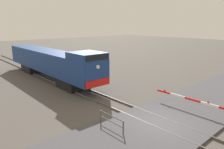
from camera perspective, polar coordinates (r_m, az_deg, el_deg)
ground_plane at (r=14.57m, az=13.19°, el=-13.06°), size 160.00×160.00×0.00m
rail_track_left at (r=14.01m, az=11.46°, el=-13.76°), size 0.08×80.00×0.15m
rail_track_right at (r=15.08m, az=14.82°, el=-11.89°), size 0.08×80.00×0.15m
road_surface at (r=14.54m, az=13.21°, el=-12.81°), size 36.00×5.96×0.14m
locomotive at (r=25.82m, az=-16.29°, el=3.30°), size 2.76×18.77×3.94m
crossing_gate at (r=16.09m, az=28.07°, el=-8.87°), size 0.36×7.05×1.16m
guard_railing at (r=13.36m, az=-0.17°, el=-12.34°), size 0.08×2.18×0.95m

